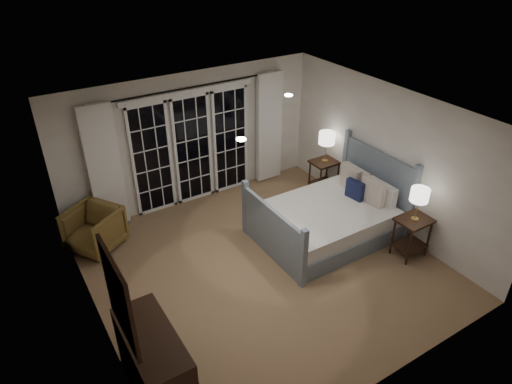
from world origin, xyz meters
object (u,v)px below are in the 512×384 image
armchair (94,229)px  dresser (155,363)px  lamp_right (327,138)px  nightstand_left (412,231)px  lamp_left (420,195)px  nightstand_right (324,172)px  bed (329,218)px

armchair → dresser: size_ratio=0.64×
lamp_right → nightstand_left: bearing=-92.5°
lamp_right → dresser: lamp_right is taller
nightstand_left → lamp_left: (-0.00, 0.00, 0.67)m
nightstand_right → lamp_left: 2.42m
lamp_left → dresser: size_ratio=0.44×
dresser → nightstand_right: bearing=29.3°
nightstand_left → dresser: dresser is taller
nightstand_right → lamp_left: (-0.10, -2.32, 0.67)m
nightstand_right → bed: bearing=-125.8°
bed → lamp_right: 1.69m
lamp_left → armchair: size_ratio=0.69×
armchair → dresser: 3.10m
nightstand_left → armchair: (-4.27, 2.90, -0.10)m
nightstand_left → armchair: size_ratio=0.87×
bed → lamp_left: (0.76, -1.13, 0.80)m
bed → armchair: size_ratio=2.86×
nightstand_right → lamp_left: size_ratio=1.25×
lamp_left → lamp_right: size_ratio=0.92×
nightstand_left → nightstand_right: size_ratio=1.00×
bed → dresser: 3.88m
nightstand_left → lamp_right: lamp_right is taller
bed → dresser: bearing=-159.8°
bed → lamp_left: 1.58m
nightstand_right → lamp_right: size_ratio=1.14×
nightstand_left → lamp_right: bearing=87.5°
lamp_right → lamp_left: bearing=-92.5°
nightstand_left → nightstand_right: 2.32m
nightstand_left → lamp_right: size_ratio=1.15×
nightstand_right → dresser: bearing=-150.7°
armchair → dresser: dresser is taller
nightstand_left → bed: bearing=123.7°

